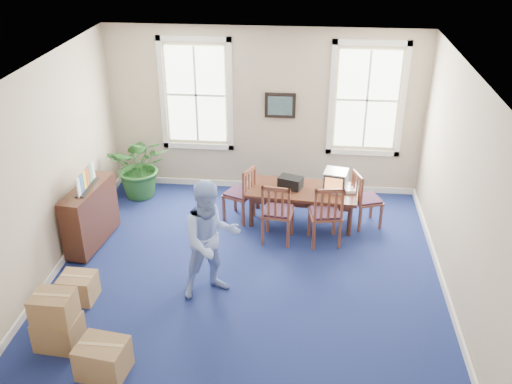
# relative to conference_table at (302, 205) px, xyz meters

# --- Properties ---
(floor) EXTENTS (6.50, 6.50, 0.00)m
(floor) POSITION_rel_conference_table_xyz_m (-0.79, -1.94, -0.33)
(floor) COLOR navy
(floor) RESTS_ON ground
(ceiling) EXTENTS (6.50, 6.50, 0.00)m
(ceiling) POSITION_rel_conference_table_xyz_m (-0.79, -1.94, 2.87)
(ceiling) COLOR white
(ceiling) RESTS_ON ground
(wall_back) EXTENTS (6.50, 0.00, 6.50)m
(wall_back) POSITION_rel_conference_table_xyz_m (-0.79, 1.31, 1.27)
(wall_back) COLOR #BAA68C
(wall_back) RESTS_ON ground
(wall_front) EXTENTS (6.50, 0.00, 6.50)m
(wall_front) POSITION_rel_conference_table_xyz_m (-0.79, -5.19, 1.27)
(wall_front) COLOR #BAA68C
(wall_front) RESTS_ON ground
(wall_left) EXTENTS (0.00, 6.50, 6.50)m
(wall_left) POSITION_rel_conference_table_xyz_m (-3.79, -1.94, 1.27)
(wall_left) COLOR #BAA68C
(wall_left) RESTS_ON ground
(wall_right) EXTENTS (0.00, 6.50, 6.50)m
(wall_right) POSITION_rel_conference_table_xyz_m (2.21, -1.94, 1.27)
(wall_right) COLOR #BAA68C
(wall_right) RESTS_ON ground
(baseboard_back) EXTENTS (6.00, 0.04, 0.12)m
(baseboard_back) POSITION_rel_conference_table_xyz_m (-0.79, 1.28, -0.27)
(baseboard_back) COLOR white
(baseboard_back) RESTS_ON ground
(baseboard_left) EXTENTS (0.04, 6.50, 0.12)m
(baseboard_left) POSITION_rel_conference_table_xyz_m (-3.76, -1.94, -0.27)
(baseboard_left) COLOR white
(baseboard_left) RESTS_ON ground
(baseboard_right) EXTENTS (0.04, 6.50, 0.12)m
(baseboard_right) POSITION_rel_conference_table_xyz_m (2.18, -1.94, -0.27)
(baseboard_right) COLOR white
(baseboard_right) RESTS_ON ground
(window_left) EXTENTS (1.40, 0.12, 2.20)m
(window_left) POSITION_rel_conference_table_xyz_m (-2.09, 1.29, 1.57)
(window_left) COLOR white
(window_left) RESTS_ON ground
(window_right) EXTENTS (1.40, 0.12, 2.20)m
(window_right) POSITION_rel_conference_table_xyz_m (1.11, 1.29, 1.57)
(window_right) COLOR white
(window_right) RESTS_ON ground
(wall_picture) EXTENTS (0.58, 0.06, 0.48)m
(wall_picture) POSITION_rel_conference_table_xyz_m (-0.49, 1.26, 1.42)
(wall_picture) COLOR black
(wall_picture) RESTS_ON ground
(conference_table) EXTENTS (1.99, 1.03, 0.65)m
(conference_table) POSITION_rel_conference_table_xyz_m (0.00, 0.00, 0.00)
(conference_table) COLOR #442215
(conference_table) RESTS_ON ground
(crt_tv) EXTENTS (0.47, 0.50, 0.36)m
(crt_tv) POSITION_rel_conference_table_xyz_m (0.57, 0.04, 0.51)
(crt_tv) COLOR #B7B7BC
(crt_tv) RESTS_ON conference_table
(game_console) EXTENTS (0.19, 0.23, 0.05)m
(game_console) POSITION_rel_conference_table_xyz_m (0.83, 0.00, 0.35)
(game_console) COLOR white
(game_console) RESTS_ON conference_table
(equipment_bag) EXTENTS (0.46, 0.38, 0.20)m
(equipment_bag) POSITION_rel_conference_table_xyz_m (-0.22, 0.04, 0.43)
(equipment_bag) COLOR black
(equipment_bag) RESTS_ON conference_table
(chair_near_left) EXTENTS (0.56, 0.56, 1.11)m
(chair_near_left) POSITION_rel_conference_table_xyz_m (-0.39, -0.65, 0.23)
(chair_near_left) COLOR brown
(chair_near_left) RESTS_ON ground
(chair_near_right) EXTENTS (0.59, 0.59, 1.12)m
(chair_near_right) POSITION_rel_conference_table_xyz_m (0.39, -0.65, 0.23)
(chair_near_right) COLOR brown
(chair_near_right) RESTS_ON ground
(chair_end_left) EXTENTS (0.61, 0.61, 1.04)m
(chair_end_left) POSITION_rel_conference_table_xyz_m (-1.13, 0.00, 0.19)
(chair_end_left) COLOR brown
(chair_end_left) RESTS_ON ground
(chair_end_right) EXTENTS (0.59, 0.59, 1.03)m
(chair_end_right) POSITION_rel_conference_table_xyz_m (1.13, 0.00, 0.19)
(chair_end_right) COLOR brown
(chair_end_right) RESTS_ON ground
(man) EXTENTS (1.10, 1.02, 1.81)m
(man) POSITION_rel_conference_table_xyz_m (-1.25, -2.20, 0.58)
(man) COLOR #8EAAED
(man) RESTS_ON ground
(credenza) EXTENTS (0.52, 1.33, 1.02)m
(credenza) POSITION_rel_conference_table_xyz_m (-3.47, -1.09, 0.18)
(credenza) COLOR #442215
(credenza) RESTS_ON ground
(brochure_rack) EXTENTS (0.25, 0.79, 0.34)m
(brochure_rack) POSITION_rel_conference_table_xyz_m (-3.45, -1.09, 0.86)
(brochure_rack) COLOR #99999E
(brochure_rack) RESTS_ON credenza
(potted_plant) EXTENTS (1.23, 1.10, 1.27)m
(potted_plant) POSITION_rel_conference_table_xyz_m (-3.12, 0.72, 0.31)
(potted_plant) COLOR #235922
(potted_plant) RESTS_ON ground
(cardboard_boxes) EXTENTS (1.61, 1.61, 0.85)m
(cardboard_boxes) POSITION_rel_conference_table_xyz_m (-2.84, -3.42, 0.10)
(cardboard_boxes) COLOR #A17A4E
(cardboard_boxes) RESTS_ON ground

